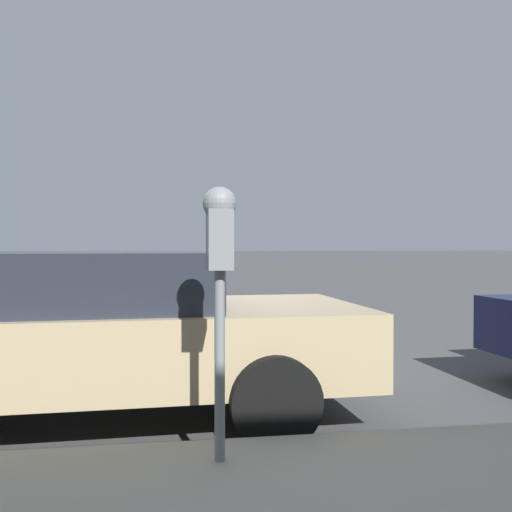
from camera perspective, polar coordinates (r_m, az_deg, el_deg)
name	(u,v)px	position (r m, az deg, el deg)	size (l,w,h in m)	color
ground_plane	(195,385)	(6.11, -5.80, -12.13)	(220.00, 220.00, 0.00)	#424244
parking_meter	(220,252)	(3.38, -3.49, 0.41)	(0.21, 0.19, 1.55)	gray
car_tan	(67,330)	(4.97, -17.54, -6.73)	(2.12, 4.64, 1.34)	tan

